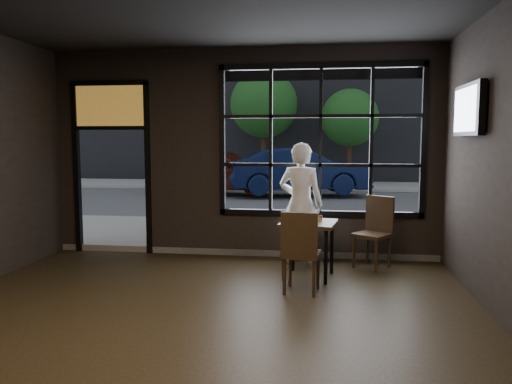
# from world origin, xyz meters

# --- Properties ---
(floor) EXTENTS (6.00, 7.00, 0.02)m
(floor) POSITION_xyz_m (0.00, 0.00, -0.01)
(floor) COLOR black
(floor) RESTS_ON ground
(window_frame) EXTENTS (3.06, 0.12, 2.28)m
(window_frame) POSITION_xyz_m (1.20, 3.50, 1.80)
(window_frame) COLOR black
(window_frame) RESTS_ON ground
(stained_transom) EXTENTS (1.20, 0.06, 0.70)m
(stained_transom) POSITION_xyz_m (-2.10, 3.50, 2.35)
(stained_transom) COLOR orange
(stained_transom) RESTS_ON ground
(street_asphalt) EXTENTS (60.00, 41.00, 0.04)m
(street_asphalt) POSITION_xyz_m (0.00, 24.00, -0.02)
(street_asphalt) COLOR #545456
(street_asphalt) RESTS_ON ground
(building_across) EXTENTS (28.00, 12.00, 15.00)m
(building_across) POSITION_xyz_m (0.00, 23.00, 7.50)
(building_across) COLOR #5B5956
(building_across) RESTS_ON ground
(cafe_table) EXTENTS (0.79, 0.79, 0.75)m
(cafe_table) POSITION_xyz_m (1.07, 2.42, 0.37)
(cafe_table) COLOR black
(cafe_table) RESTS_ON floor
(chair_near) EXTENTS (0.48, 0.48, 0.99)m
(chair_near) POSITION_xyz_m (1.01, 1.76, 0.49)
(chair_near) COLOR black
(chair_near) RESTS_ON floor
(chair_window) EXTENTS (0.61, 0.61, 1.02)m
(chair_window) POSITION_xyz_m (1.95, 3.02, 0.51)
(chair_window) COLOR black
(chair_window) RESTS_ON floor
(man) EXTENTS (0.72, 0.55, 1.78)m
(man) POSITION_xyz_m (0.93, 3.12, 0.89)
(man) COLOR white
(man) RESTS_ON floor
(hotdog) EXTENTS (0.22, 0.14, 0.06)m
(hotdog) POSITION_xyz_m (1.15, 2.56, 0.78)
(hotdog) COLOR tan
(hotdog) RESTS_ON cafe_table
(cup) EXTENTS (0.13, 0.13, 0.10)m
(cup) POSITION_xyz_m (0.80, 2.31, 0.79)
(cup) COLOR silver
(cup) RESTS_ON cafe_table
(tv) EXTENTS (0.12, 1.03, 0.60)m
(tv) POSITION_xyz_m (2.93, 2.09, 2.17)
(tv) COLOR black
(tv) RESTS_ON wall_right
(navy_car) EXTENTS (4.61, 2.37, 1.45)m
(navy_car) POSITION_xyz_m (0.48, 11.71, 0.82)
(navy_car) COLOR black
(navy_car) RESTS_ON street_asphalt
(maroon_car) EXTENTS (4.39, 2.43, 1.41)m
(maroon_car) POSITION_xyz_m (-2.08, 11.97, 0.81)
(maroon_car) COLOR #4B140E
(maroon_car) RESTS_ON street_asphalt
(tree_left) EXTENTS (2.62, 2.62, 4.48)m
(tree_left) POSITION_xyz_m (-1.09, 15.45, 3.15)
(tree_left) COLOR #332114
(tree_left) RESTS_ON street_asphalt
(tree_right) EXTENTS (2.17, 2.17, 3.71)m
(tree_right) POSITION_xyz_m (2.22, 15.27, 2.61)
(tree_right) COLOR #332114
(tree_right) RESTS_ON street_asphalt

